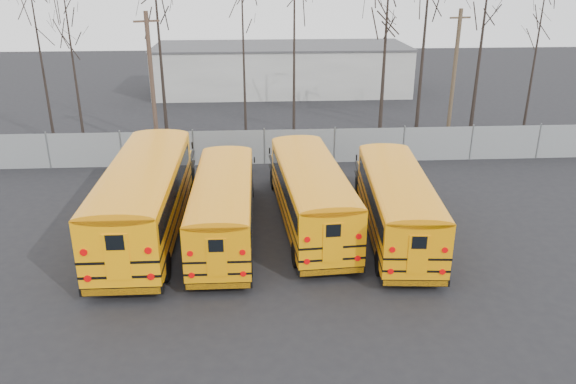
{
  "coord_description": "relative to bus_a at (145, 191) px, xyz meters",
  "views": [
    {
      "loc": [
        -0.59,
        -18.47,
        10.48
      ],
      "look_at": [
        0.8,
        3.58,
        1.6
      ],
      "focal_mm": 35.0,
      "sensor_mm": 36.0,
      "label": 1
    }
  ],
  "objects": [
    {
      "name": "bus_c",
      "position": [
        6.83,
        0.35,
        -0.22
      ],
      "size": [
        3.14,
        10.73,
        2.97
      ],
      "rotation": [
        0.0,
        0.0,
        0.07
      ],
      "color": "black",
      "rests_on": "ground"
    },
    {
      "name": "fence",
      "position": [
        5.08,
        8.86,
        -0.95
      ],
      "size": [
        40.0,
        0.04,
        2.0
      ],
      "primitive_type": "cube",
      "color": "gray",
      "rests_on": "ground"
    },
    {
      "name": "utility_pole_right",
      "position": [
        17.32,
        13.58,
        2.22
      ],
      "size": [
        1.43,
        0.47,
        8.13
      ],
      "rotation": [
        0.0,
        0.0,
        0.26
      ],
      "color": "#4D3E2C",
      "rests_on": "ground"
    },
    {
      "name": "tree_2",
      "position": [
        -5.66,
        11.38,
        2.57
      ],
      "size": [
        0.26,
        0.26,
        9.04
      ],
      "primitive_type": "cone",
      "color": "black",
      "rests_on": "ground"
    },
    {
      "name": "distant_building",
      "position": [
        7.08,
        28.86,
        0.05
      ],
      "size": [
        22.0,
        8.0,
        4.0
      ],
      "primitive_type": "cube",
      "color": "beige",
      "rests_on": "ground"
    },
    {
      "name": "tree_1",
      "position": [
        -8.33,
        13.95,
        2.83
      ],
      "size": [
        0.26,
        0.26,
        9.58
      ],
      "primitive_type": "cone",
      "color": "black",
      "rests_on": "ground"
    },
    {
      "name": "bus_d",
      "position": [
        10.26,
        -0.75,
        -0.28
      ],
      "size": [
        3.15,
        10.35,
        2.86
      ],
      "rotation": [
        0.0,
        0.0,
        -0.08
      ],
      "color": "black",
      "rests_on": "ground"
    },
    {
      "name": "utility_pole_left",
      "position": [
        -1.35,
        11.42,
        2.27
      ],
      "size": [
        1.4,
        0.64,
        8.22
      ],
      "rotation": [
        0.0,
        0.0,
        0.38
      ],
      "color": "#453227",
      "rests_on": "ground"
    },
    {
      "name": "tree_6",
      "position": [
        12.02,
        10.45,
        2.97
      ],
      "size": [
        0.26,
        0.26,
        9.85
      ],
      "primitive_type": "cone",
      "color": "black",
      "rests_on": "ground"
    },
    {
      "name": "tree_5",
      "position": [
        6.9,
        11.0,
        4.09
      ],
      "size": [
        0.26,
        0.26,
        12.08
      ],
      "primitive_type": "cone",
      "color": "black",
      "rests_on": "ground"
    },
    {
      "name": "tree_8",
      "position": [
        18.83,
        13.55,
        3.24
      ],
      "size": [
        0.26,
        0.26,
        10.39
      ],
      "primitive_type": "cone",
      "color": "black",
      "rests_on": "ground"
    },
    {
      "name": "tree_4",
      "position": [
        4.0,
        11.92,
        3.75
      ],
      "size": [
        0.26,
        0.26,
        11.41
      ],
      "primitive_type": "cone",
      "color": "black",
      "rests_on": "ground"
    },
    {
      "name": "bus_b",
      "position": [
        3.2,
        -0.55,
        -0.3
      ],
      "size": [
        2.42,
        10.12,
        2.82
      ],
      "rotation": [
        0.0,
        0.0,
        -0.01
      ],
      "color": "black",
      "rests_on": "ground"
    },
    {
      "name": "ground",
      "position": [
        5.08,
        -3.14,
        -1.95
      ],
      "size": [
        120.0,
        120.0,
        0.0
      ],
      "primitive_type": "plane",
      "color": "black",
      "rests_on": "ground"
    },
    {
      "name": "tree_7",
      "position": [
        15.24,
        13.78,
        3.84
      ],
      "size": [
        0.26,
        0.26,
        11.59
      ],
      "primitive_type": "cone",
      "color": "black",
      "rests_on": "ground"
    },
    {
      "name": "bus_a",
      "position": [
        0.0,
        0.0,
        0.0
      ],
      "size": [
        2.79,
        11.94,
        3.34
      ],
      "rotation": [
        0.0,
        0.0,
        -0.0
      ],
      "color": "black",
      "rests_on": "ground"
    },
    {
      "name": "tree_3",
      "position": [
        -0.95,
        12.8,
        3.74
      ],
      "size": [
        0.26,
        0.26,
        11.38
      ],
      "primitive_type": "cone",
      "color": "black",
      "rests_on": "ground"
    },
    {
      "name": "tree_9",
      "position": [
        22.84,
        14.34,
        2.87
      ],
      "size": [
        0.26,
        0.26,
        9.65
      ],
      "primitive_type": "cone",
      "color": "black",
      "rests_on": "ground"
    }
  ]
}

